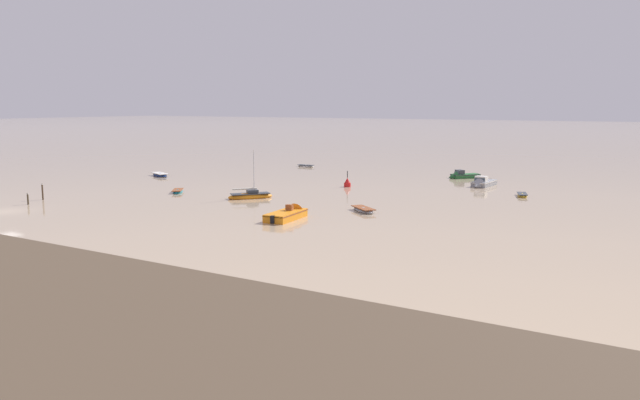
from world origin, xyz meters
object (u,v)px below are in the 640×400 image
motorboat_moored_2 (290,215)px  channel_buoy (347,183)px  rowboat_moored_0 (363,210)px  rowboat_moored_3 (178,191)px  motorboat_moored_0 (482,184)px  motorboat_moored_1 (461,176)px  mooring_post_near (28,199)px  mooring_post_left (43,192)px  sailboat_moored_0 (250,196)px  rowboat_moored_1 (306,166)px  rowboat_moored_2 (522,195)px  rowboat_moored_4 (160,175)px

motorboat_moored_2 → channel_buoy: bearing=9.1°
rowboat_moored_0 → rowboat_moored_3: bearing=36.7°
motorboat_moored_0 → channel_buoy: size_ratio=2.49×
motorboat_moored_1 → channel_buoy: channel_buoy is taller
rowboat_moored_3 → mooring_post_near: bearing=117.8°
mooring_post_left → sailboat_moored_0: bearing=34.5°
rowboat_moored_1 → sailboat_moored_0: bearing=114.3°
motorboat_moored_0 → motorboat_moored_1: motorboat_moored_0 is taller
rowboat_moored_2 → motorboat_moored_1: size_ratio=0.70×
rowboat_moored_3 → rowboat_moored_4: (-15.12, 11.74, 0.04)m
sailboat_moored_0 → mooring_post_left: size_ratio=2.87×
rowboat_moored_1 → motorboat_moored_0: (34.45, -10.01, 0.18)m
motorboat_moored_0 → sailboat_moored_0: bearing=-35.8°
rowboat_moored_3 → motorboat_moored_2: size_ratio=0.54×
rowboat_moored_1 → rowboat_moored_2: (41.32, -16.39, -0.00)m
sailboat_moored_0 → mooring_post_left: (-19.60, -13.45, 0.62)m
motorboat_moored_2 → motorboat_moored_0: bearing=-21.4°
motorboat_moored_1 → rowboat_moored_0: bearing=43.5°
rowboat_moored_1 → motorboat_moored_0: size_ratio=0.56×
rowboat_moored_0 → rowboat_moored_4: 43.07m
channel_buoy → mooring_post_near: 38.66m
rowboat_moored_3 → mooring_post_near: (-7.29, -15.48, 0.46)m
rowboat_moored_0 → mooring_post_near: size_ratio=2.75×
rowboat_moored_2 → mooring_post_left: size_ratio=1.62×
motorboat_moored_1 → mooring_post_left: bearing=4.9°
rowboat_moored_4 → mooring_post_near: mooring_post_near is taller
rowboat_moored_3 → motorboat_moored_2: 23.01m
sailboat_moored_0 → motorboat_moored_0: (19.87, 24.58, 0.07)m
motorboat_moored_2 → mooring_post_near: motorboat_moored_2 is taller
rowboat_moored_3 → motorboat_moored_1: size_ratio=0.71×
motorboat_moored_0 → motorboat_moored_1: bearing=-141.5°
mooring_post_left → channel_buoy: bearing=49.5°
rowboat_moored_1 → mooring_post_near: mooring_post_near is taller
mooring_post_left → rowboat_moored_0: bearing=19.1°
motorboat_moored_0 → rowboat_moored_4: bearing=-70.1°
rowboat_moored_4 → rowboat_moored_3: bearing=-14.2°
rowboat_moored_2 → motorboat_moored_1: bearing=-157.6°
motorboat_moored_0 → rowboat_moored_4: motorboat_moored_0 is taller
sailboat_moored_0 → channel_buoy: size_ratio=2.57×
rowboat_moored_0 → channel_buoy: channel_buoy is taller
sailboat_moored_0 → mooring_post_left: 23.77m
sailboat_moored_0 → motorboat_moored_0: 31.61m
rowboat_moored_1 → motorboat_moored_2: 49.91m
channel_buoy → motorboat_moored_1: bearing=61.2°
sailboat_moored_0 → rowboat_moored_4: sailboat_moored_0 is taller
mooring_post_near → rowboat_moored_0: bearing=24.3°
rowboat_moored_3 → mooring_post_left: size_ratio=1.63×
mooring_post_near → motorboat_moored_0: bearing=47.3°
rowboat_moored_3 → mooring_post_left: 15.40m
motorboat_moored_0 → rowboat_moored_2: 9.38m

